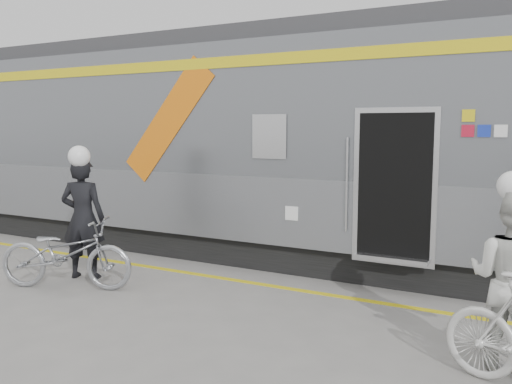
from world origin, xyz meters
The scene contains 6 objects.
ground centered at (0.00, 0.00, 0.00)m, with size 90.00×90.00×0.00m, color slate.
train centered at (-1.24, 4.19, 2.05)m, with size 24.00×3.17×4.10m.
safety_strip centered at (0.00, 2.15, 0.00)m, with size 24.00×0.12×0.01m, color gold.
man centered at (-3.57, 1.14, 0.97)m, with size 0.70×0.46×1.93m, color black.
bicycle_left centered at (-3.37, 0.59, 0.53)m, with size 0.71×2.02×1.06m, color #96999D.
helmet_man centered at (-3.57, 1.14, 2.10)m, with size 0.33×0.33×0.33m, color white.
Camera 1 is at (2.87, -4.98, 2.40)m, focal length 38.00 mm.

